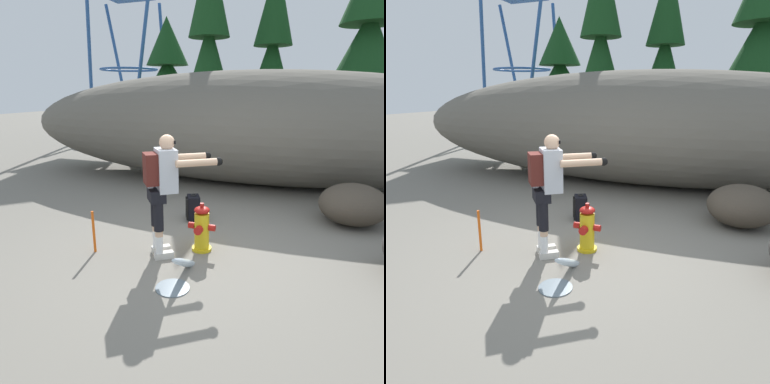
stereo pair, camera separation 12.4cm
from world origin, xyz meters
The scene contains 12 objects.
ground_plane centered at (0.00, 0.00, -0.02)m, with size 56.00×56.00×0.04m, color slate.
dirt_embankment centered at (0.00, 4.25, 1.33)m, with size 12.32×3.20×2.65m, color #666056.
fire_hydrant centered at (0.05, 0.16, 0.32)m, with size 0.39×0.33×0.70m.
hydrant_water_jet centered at (0.05, -0.52, 0.08)m, with size 0.39×1.14×0.61m.
utility_worker centered at (-0.36, -0.15, 1.04)m, with size 1.01×0.89×1.65m.
spare_backpack centered at (-0.45, 1.25, 0.22)m, with size 0.35×0.36×0.47m.
boulder_mid centered at (2.14, 2.00, 0.34)m, with size 1.15×1.11×0.69m, color #473D32.
pine_tree_far_left centered at (-4.77, 10.20, 2.89)m, with size 2.73×2.73×5.12m.
pine_tree_left centered at (-2.10, 7.41, 3.35)m, with size 2.06×2.06×6.64m.
pine_tree_center centered at (-0.22, 8.55, 3.19)m, with size 1.98×1.98×6.25m.
pine_tree_right centered at (2.59, 7.73, 3.59)m, with size 2.60×2.60×6.38m.
survey_stake centered at (-1.34, -0.40, 0.30)m, with size 0.04×0.04×0.60m, color #E55914.
Camera 2 is at (1.56, -4.12, 2.18)m, focal length 32.63 mm.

